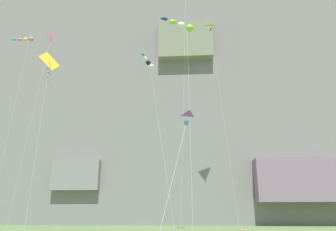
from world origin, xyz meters
TOP-DOWN VIEW (x-y plane):
  - cliff_face at (0.03, 68.86)m, footprint 180.00×34.02m
  - kite_windsock_upper_left at (-0.13, 17.31)m, footprint 3.27×4.66m
  - kite_delta_high_left at (4.63, 38.91)m, footprint 3.07×5.00m
  - kite_windsock_high_center at (-22.38, 29.00)m, footprint 3.97×5.38m
  - kite_diamond_upper_right at (-14.11, 20.06)m, footprint 2.18×4.22m
  - kite_diamond_front_field at (-20.72, 32.45)m, footprint 2.02×2.74m
  - kite_windsock_near_cliff at (-3.69, 20.48)m, footprint 3.39×3.00m
  - kite_delta_upper_mid at (-0.20, 9.05)m, footprint 1.78×3.78m

SIDE VIEW (x-z plane):
  - kite_delta_upper_mid at x=-0.20m, z-range 3.39..10.93m
  - kite_windsock_near_cliff at x=-3.69m, z-range 8.33..25.74m
  - kite_diamond_upper_right at x=-14.11m, z-range 7.83..26.43m
  - kite_windsock_upper_left at x=-0.13m, z-range 9.43..29.19m
  - kite_windsock_high_center at x=-22.38m, z-range 12.60..38.64m
  - kite_diamond_front_field at x=-20.72m, z-range 11.83..40.92m
  - cliff_face at x=0.03m, z-range -0.04..63.00m
  - kite_delta_high_left at x=4.63m, z-range 15.69..48.80m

